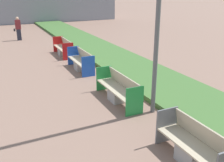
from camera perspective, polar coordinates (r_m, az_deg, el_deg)
planter_grass_strip at (r=11.26m, az=9.30°, el=0.21°), size 2.80×120.00×0.18m
bench_grey_frame at (r=6.42m, az=17.27°, el=-13.81°), size 0.65×1.99×0.94m
bench_green_frame at (r=9.21m, az=1.44°, el=-2.13°), size 0.65×2.45×0.94m
bench_blue_frame at (r=12.78m, az=-6.73°, el=4.03°), size 0.65×2.27×0.94m
bench_red_frame at (r=15.75m, az=-10.49°, el=6.85°), size 0.65×2.25×0.94m
pedestrian_walking at (r=21.16m, az=-19.75°, el=10.72°), size 0.53×0.24×1.73m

